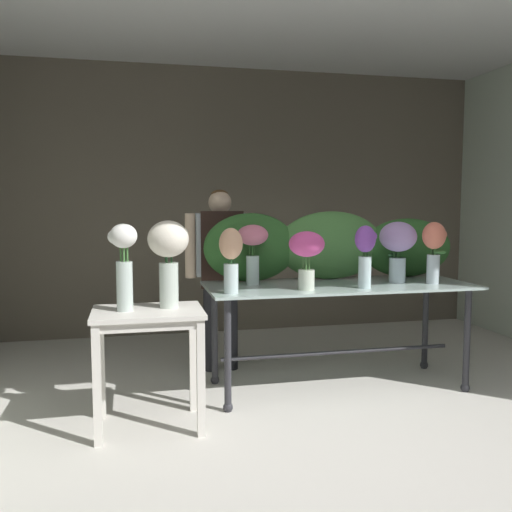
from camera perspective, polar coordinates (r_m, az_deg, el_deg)
ground_plane at (r=4.68m, az=4.02°, el=-12.64°), size 8.41×8.41×0.00m
wall_back at (r=6.30m, az=-0.93°, el=5.61°), size 5.50×0.12×2.93m
ceiling_slab at (r=4.70m, az=4.30°, el=24.57°), size 5.62×3.94×0.12m
display_table_glass at (r=4.36m, az=8.55°, el=-4.56°), size 2.07×0.82×0.83m
side_table_white at (r=3.64m, az=-11.11°, el=-7.29°), size 0.70×0.52×0.78m
florist at (r=4.75m, az=-3.71°, el=-0.38°), size 0.60×0.24×1.57m
foliage_backdrop at (r=4.61m, az=8.37°, el=0.95°), size 2.15×0.28×0.56m
vase_coral_anemones at (r=4.51m, az=17.96°, el=0.96°), size 0.21×0.18×0.48m
vase_fuchsia_carnations at (r=4.00m, az=5.26°, el=0.52°), size 0.26×0.26×0.43m
vase_violet_stock at (r=4.15m, az=11.26°, el=0.41°), size 0.18×0.15×0.47m
vase_peach_dahlias at (r=3.84m, az=-2.60°, el=0.00°), size 0.17×0.17×0.46m
vase_lilac_freesia at (r=4.49m, az=14.50°, el=1.29°), size 0.30×0.29×0.48m
vase_rosy_peonies at (r=4.23m, az=-0.35°, el=1.23°), size 0.26×0.24×0.46m
vase_white_roses_tall at (r=3.57m, az=-13.56°, el=-0.56°), size 0.18×0.17×0.55m
vase_cream_lisianthus_tall at (r=3.62m, az=-9.04°, el=0.40°), size 0.27×0.27×0.57m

